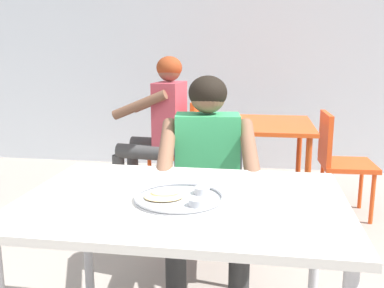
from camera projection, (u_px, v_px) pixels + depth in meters
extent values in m
cube|color=silver|center=(242.00, 11.00, 4.63)|extent=(12.00, 0.12, 3.40)
cube|color=silver|center=(183.00, 201.00, 1.62)|extent=(1.19, 0.84, 0.03)
cylinder|color=#B2B2B7|center=(88.00, 245.00, 2.13)|extent=(0.04, 0.04, 0.73)
cylinder|color=#B2B2B7|center=(314.00, 261.00, 1.96)|extent=(0.04, 0.04, 0.73)
cylinder|color=#B7BABF|center=(179.00, 199.00, 1.59)|extent=(0.33, 0.33, 0.01)
torus|color=#B7BABF|center=(179.00, 196.00, 1.59)|extent=(0.33, 0.33, 0.01)
cylinder|color=#B2B5BA|center=(197.00, 202.00, 1.51)|extent=(0.06, 0.06, 0.03)
cylinder|color=#9E4714|center=(197.00, 201.00, 1.51)|extent=(0.05, 0.05, 0.01)
cylinder|color=#B2B5BA|center=(202.00, 191.00, 1.64)|extent=(0.06, 0.06, 0.03)
cylinder|color=#C65119|center=(202.00, 189.00, 1.64)|extent=(0.05, 0.05, 0.01)
ellipsoid|color=#DBB77A|center=(164.00, 196.00, 1.60)|extent=(0.17, 0.16, 0.01)
ellipsoid|color=tan|center=(165.00, 193.00, 1.61)|extent=(0.12, 0.10, 0.01)
cube|color=#3F3F44|center=(208.00, 208.00, 2.48)|extent=(0.47, 0.43, 0.04)
cube|color=#3F3F44|center=(208.00, 162.00, 2.61)|extent=(0.40, 0.09, 0.41)
cylinder|color=#3F3F44|center=(240.00, 255.00, 2.37)|extent=(0.03, 0.03, 0.40)
cylinder|color=#3F3F44|center=(177.00, 255.00, 2.38)|extent=(0.03, 0.03, 0.40)
cylinder|color=#3F3F44|center=(236.00, 233.00, 2.67)|extent=(0.03, 0.03, 0.40)
cylinder|color=#3F3F44|center=(179.00, 232.00, 2.68)|extent=(0.03, 0.03, 0.40)
cylinder|color=#2D2D2D|center=(239.00, 281.00, 2.08)|extent=(0.10, 0.10, 0.43)
cylinder|color=#2D2D2D|center=(237.00, 215.00, 2.22)|extent=(0.17, 0.41, 0.12)
cylinder|color=#2D2D2D|center=(176.00, 280.00, 2.09)|extent=(0.10, 0.10, 0.43)
cylinder|color=#2D2D2D|center=(178.00, 214.00, 2.23)|extent=(0.17, 0.41, 0.12)
cube|color=#339959|center=(207.00, 159.00, 2.37)|extent=(0.36, 0.24, 0.49)
cylinder|color=brown|center=(249.00, 149.00, 2.17)|extent=(0.13, 0.46, 0.25)
cylinder|color=brown|center=(167.00, 148.00, 2.18)|extent=(0.13, 0.46, 0.25)
sphere|color=brown|center=(208.00, 95.00, 2.30)|extent=(0.19, 0.19, 0.19)
ellipsoid|color=black|center=(208.00, 93.00, 2.29)|extent=(0.21, 0.20, 0.18)
cube|color=#E04C19|center=(257.00, 124.00, 3.45)|extent=(0.86, 0.87, 0.03)
cylinder|color=#B33D14|center=(204.00, 180.00, 3.22)|extent=(0.04, 0.04, 0.70)
cylinder|color=#B33D14|center=(307.00, 185.00, 3.11)|extent=(0.04, 0.04, 0.70)
cylinder|color=#B33D14|center=(214.00, 156.00, 3.94)|extent=(0.04, 0.04, 0.70)
cylinder|color=#B33D14|center=(299.00, 160.00, 3.83)|extent=(0.04, 0.04, 0.70)
cube|color=#E84818|center=(175.00, 152.00, 3.66)|extent=(0.46, 0.46, 0.04)
cube|color=#E84818|center=(198.00, 126.00, 3.57)|extent=(0.07, 0.41, 0.43)
cylinder|color=#E84818|center=(150.00, 184.00, 3.59)|extent=(0.03, 0.03, 0.43)
cylinder|color=#E84818|center=(163.00, 172.00, 3.92)|extent=(0.03, 0.03, 0.43)
cylinder|color=#E84818|center=(190.00, 187.00, 3.51)|extent=(0.03, 0.03, 0.43)
cylinder|color=#E84818|center=(200.00, 175.00, 3.84)|extent=(0.03, 0.03, 0.43)
cube|color=#DD481A|center=(348.00, 165.00, 3.42)|extent=(0.41, 0.43, 0.04)
cube|color=#DD481A|center=(325.00, 138.00, 3.39)|extent=(0.05, 0.40, 0.39)
cylinder|color=#DD481A|center=(361.00, 185.00, 3.61)|extent=(0.03, 0.03, 0.40)
cylinder|color=#DD481A|center=(372.00, 199.00, 3.28)|extent=(0.03, 0.03, 0.40)
cylinder|color=#DD481A|center=(322.00, 184.00, 3.65)|extent=(0.03, 0.03, 0.40)
cylinder|color=#DD481A|center=(329.00, 197.00, 3.32)|extent=(0.03, 0.03, 0.40)
cylinder|color=#3D3D3D|center=(119.00, 182.00, 3.62)|extent=(0.10, 0.10, 0.45)
cylinder|color=#3D3D3D|center=(141.00, 152.00, 3.51)|extent=(0.41, 0.16, 0.12)
cylinder|color=#3D3D3D|center=(133.00, 172.00, 3.90)|extent=(0.10, 0.10, 0.45)
cylinder|color=#3D3D3D|center=(153.00, 144.00, 3.79)|extent=(0.41, 0.16, 0.12)
cube|color=#B23F4C|center=(170.00, 116.00, 3.54)|extent=(0.23, 0.36, 0.55)
cylinder|color=brown|center=(139.00, 105.00, 3.37)|extent=(0.46, 0.12, 0.25)
cylinder|color=brown|center=(157.00, 99.00, 3.76)|extent=(0.46, 0.12, 0.25)
sphere|color=brown|center=(169.00, 69.00, 3.46)|extent=(0.19, 0.19, 0.19)
ellipsoid|color=maroon|center=(169.00, 68.00, 3.46)|extent=(0.21, 0.20, 0.18)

